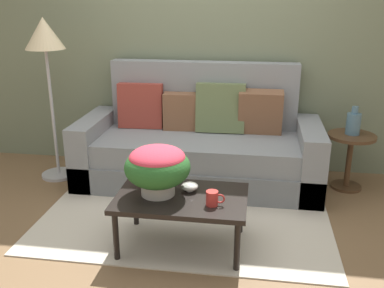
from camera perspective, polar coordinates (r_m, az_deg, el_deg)
name	(u,v)px	position (r m, az deg, el deg)	size (l,w,h in m)	color
ground_plane	(187,213)	(3.74, -0.71, -9.05)	(14.00, 14.00, 0.00)	brown
wall_back	(206,28)	(4.51, 1.80, 14.96)	(6.40, 0.12, 2.89)	slate
area_rug	(186,213)	(3.73, -0.74, -9.06)	(2.36, 1.63, 0.01)	beige
couch	(200,146)	(4.26, 1.00, -0.26)	(2.30, 0.92, 1.13)	slate
coffee_table	(181,201)	(3.14, -1.39, -7.46)	(0.93, 0.60, 0.40)	black
side_table	(350,151)	(4.33, 19.95, -0.91)	(0.44, 0.44, 0.53)	#4C331E
floor_lamp	(46,48)	(4.36, -18.59, 11.84)	(0.37, 0.37, 1.56)	#B2B2B7
potted_plant	(157,166)	(3.07, -4.54, -2.90)	(0.47, 0.47, 0.36)	#B7B2A8
coffee_mug	(213,198)	(2.97, 2.71, -7.09)	(0.13, 0.08, 0.10)	red
snack_bowl	(190,186)	(3.18, -0.31, -5.56)	(0.12, 0.12, 0.06)	silver
table_vase	(353,123)	(4.27, 20.33, 2.59)	(0.13, 0.13, 0.26)	slate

